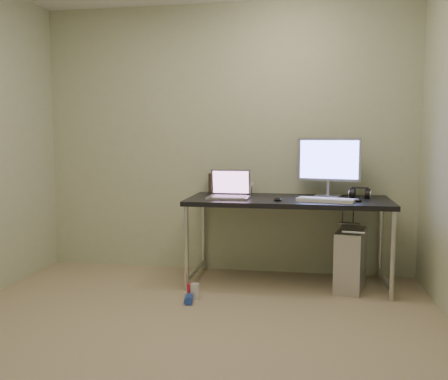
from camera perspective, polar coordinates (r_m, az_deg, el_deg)
floor at (r=3.26m, az=-5.10°, el=-16.90°), size 3.50×3.50×0.00m
wall_back at (r=4.72m, az=0.22°, el=5.77°), size 3.50×0.02×2.50m
desk at (r=4.32m, az=7.34°, el=-1.92°), size 1.72×0.75×0.75m
tower_computer at (r=4.36m, az=14.26°, el=-7.69°), size 0.30×0.51×0.53m
cable_a at (r=4.70m, az=13.33°, el=-4.83°), size 0.01×0.16×0.69m
cable_b at (r=4.69m, az=14.44°, el=-5.13°), size 0.02×0.11×0.71m
can_red at (r=4.05m, az=-3.83°, el=-11.42°), size 0.07×0.07×0.11m
can_white at (r=4.01m, az=-3.35°, el=-11.50°), size 0.09×0.09×0.13m
can_blue at (r=3.93m, az=-4.08°, el=-12.34°), size 0.09×0.13×0.07m
laptop at (r=4.31m, az=0.61°, el=-0.16°), size 0.35×0.29×0.24m
monitor at (r=4.48m, az=11.88°, el=3.12°), size 0.55×0.20×0.52m
keyboard at (r=4.14m, az=11.54°, el=-1.13°), size 0.48×0.26×0.03m
mouse_right at (r=4.20m, az=14.99°, el=-1.05°), size 0.09×0.12×0.04m
mouse_left at (r=4.15m, az=6.15°, el=-0.97°), size 0.09×0.12×0.04m
headphones at (r=4.47m, az=15.28°, el=-0.47°), size 0.19×0.11×0.12m
picture_frame at (r=4.70m, az=-0.39°, el=0.79°), size 0.24×0.11×0.19m
webcam at (r=4.63m, az=3.20°, el=0.54°), size 0.04×0.03×0.11m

